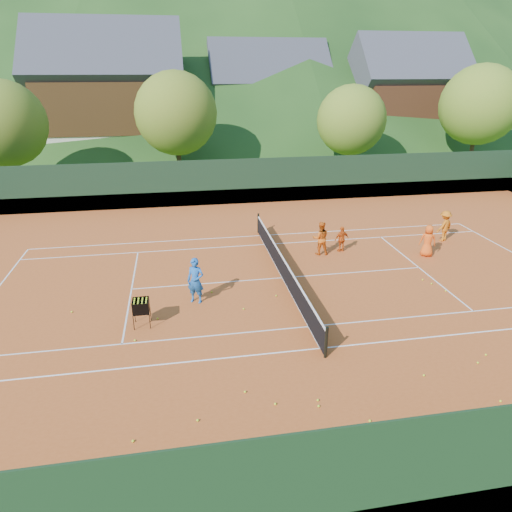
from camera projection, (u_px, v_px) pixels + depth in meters
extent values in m
plane|color=#2F541A|center=(283.00, 278.00, 19.85)|extent=(400.00, 400.00, 0.00)
cube|color=#B04C1C|center=(283.00, 278.00, 19.85)|extent=(40.00, 24.00, 0.02)
imported|color=#1B5CB4|center=(196.00, 281.00, 17.47)|extent=(0.78, 0.67, 1.82)
imported|color=#D55B12|center=(321.00, 238.00, 22.08)|extent=(0.87, 0.72, 1.65)
imported|color=#D04F12|center=(342.00, 239.00, 22.48)|extent=(0.80, 0.44, 1.29)
imported|color=#F55815|center=(428.00, 241.00, 21.87)|extent=(0.90, 0.76, 1.57)
imported|color=#D06812|center=(444.00, 226.00, 23.82)|extent=(1.21, 0.99, 1.63)
sphere|color=#C6EF27|center=(370.00, 421.00, 11.75)|extent=(0.07, 0.07, 0.07)
sphere|color=#C6EF27|center=(500.00, 401.00, 12.45)|extent=(0.07, 0.07, 0.07)
sphere|color=#C6EF27|center=(109.00, 465.00, 10.45)|extent=(0.07, 0.07, 0.07)
sphere|color=#C6EF27|center=(319.00, 406.00, 12.26)|extent=(0.07, 0.07, 0.07)
sphere|color=#C6EF27|center=(198.00, 420.00, 11.77)|extent=(0.07, 0.07, 0.07)
sphere|color=#C6EF27|center=(478.00, 363.00, 14.07)|extent=(0.07, 0.07, 0.07)
sphere|color=#C6EF27|center=(244.00, 309.00, 17.21)|extent=(0.07, 0.07, 0.07)
sphere|color=#C6EF27|center=(72.00, 312.00, 17.00)|extent=(0.07, 0.07, 0.07)
sphere|color=#C6EF27|center=(276.00, 296.00, 18.21)|extent=(0.07, 0.07, 0.07)
sphere|color=#C6EF27|center=(158.00, 319.00, 16.55)|extent=(0.07, 0.07, 0.07)
sphere|color=#C6EF27|center=(133.00, 441.00, 11.11)|extent=(0.07, 0.07, 0.07)
sphere|color=#C6EF27|center=(245.00, 392.00, 12.81)|extent=(0.07, 0.07, 0.07)
sphere|color=#C6EF27|center=(432.00, 284.00, 19.22)|extent=(0.07, 0.07, 0.07)
sphere|color=#C6EF27|center=(424.00, 375.00, 13.49)|extent=(0.07, 0.07, 0.07)
sphere|color=#C6EF27|center=(486.00, 355.00, 14.46)|extent=(0.07, 0.07, 0.07)
sphere|color=#C6EF27|center=(446.00, 291.00, 18.60)|extent=(0.07, 0.07, 0.07)
sphere|color=#C6EF27|center=(135.00, 340.00, 15.23)|extent=(0.07, 0.07, 0.07)
sphere|color=#C6EF27|center=(423.00, 280.00, 19.58)|extent=(0.07, 0.07, 0.07)
sphere|color=#C6EF27|center=(34.00, 484.00, 9.97)|extent=(0.07, 0.07, 0.07)
sphere|color=#C6EF27|center=(318.00, 400.00, 12.48)|extent=(0.07, 0.07, 0.07)
sphere|color=#C6EF27|center=(212.00, 292.00, 18.50)|extent=(0.07, 0.07, 0.07)
sphere|color=#C6EF27|center=(275.00, 404.00, 12.34)|extent=(0.07, 0.07, 0.07)
cube|color=white|center=(320.00, 348.00, 14.85)|extent=(23.77, 0.06, 0.00)
cube|color=white|center=(260.00, 236.00, 24.83)|extent=(23.77, 0.06, 0.00)
cube|color=silver|center=(309.00, 327.00, 16.09)|extent=(23.77, 0.06, 0.00)
cube|color=white|center=(265.00, 244.00, 23.59)|extent=(23.77, 0.06, 0.00)
cube|color=silver|center=(132.00, 289.00, 18.82)|extent=(0.06, 8.23, 0.00)
cube|color=white|center=(419.00, 267.00, 20.86)|extent=(0.06, 8.23, 0.00)
cube|color=silver|center=(283.00, 278.00, 19.84)|extent=(12.80, 0.06, 0.00)
cube|color=white|center=(283.00, 278.00, 19.84)|extent=(0.06, 10.97, 0.00)
cube|color=black|center=(283.00, 268.00, 19.67)|extent=(0.03, 11.97, 0.90)
cube|color=white|center=(283.00, 258.00, 19.49)|extent=(0.05, 11.97, 0.06)
cylinder|color=black|center=(326.00, 342.00, 14.18)|extent=(0.10, 0.10, 1.10)
cylinder|color=black|center=(258.00, 223.00, 25.08)|extent=(0.10, 0.10, 1.10)
cube|color=black|center=(242.00, 181.00, 30.19)|extent=(40.00, 0.05, 3.00)
cube|color=#185523|center=(243.00, 196.00, 30.58)|extent=(40.40, 0.05, 1.00)
cube|color=black|center=(432.00, 478.00, 8.34)|extent=(40.00, 0.05, 3.00)
cylinder|color=black|center=(134.00, 323.00, 15.79)|extent=(0.02, 0.02, 0.55)
cylinder|color=black|center=(150.00, 322.00, 15.88)|extent=(0.02, 0.02, 0.55)
cylinder|color=black|center=(135.00, 315.00, 16.29)|extent=(0.02, 0.02, 0.55)
cylinder|color=black|center=(150.00, 314.00, 16.38)|extent=(0.02, 0.02, 0.55)
cube|color=black|center=(141.00, 312.00, 15.98)|extent=(0.55, 0.55, 0.02)
cube|color=black|center=(140.00, 310.00, 15.64)|extent=(0.55, 0.02, 0.45)
cube|color=black|center=(141.00, 302.00, 16.14)|extent=(0.55, 0.02, 0.45)
cube|color=black|center=(133.00, 307.00, 15.85)|extent=(0.02, 0.55, 0.45)
cube|color=black|center=(149.00, 305.00, 15.94)|extent=(0.02, 0.55, 0.45)
sphere|color=#CCE526|center=(134.00, 304.00, 15.60)|extent=(0.07, 0.07, 0.07)
sphere|color=#CCE526|center=(134.00, 302.00, 15.73)|extent=(0.07, 0.07, 0.07)
sphere|color=#CCE526|center=(134.00, 301.00, 15.85)|extent=(0.07, 0.07, 0.07)
sphere|color=#CCE526|center=(135.00, 299.00, 15.98)|extent=(0.07, 0.07, 0.07)
sphere|color=#CCE526|center=(138.00, 304.00, 15.62)|extent=(0.07, 0.07, 0.07)
sphere|color=#CCE526|center=(138.00, 302.00, 15.75)|extent=(0.07, 0.07, 0.07)
sphere|color=#CCE526|center=(138.00, 300.00, 15.87)|extent=(0.07, 0.07, 0.07)
sphere|color=#CCE526|center=(139.00, 298.00, 16.00)|extent=(0.07, 0.07, 0.07)
sphere|color=#CCE526|center=(142.00, 304.00, 15.65)|extent=(0.07, 0.07, 0.07)
sphere|color=#CCE526|center=(142.00, 302.00, 15.77)|extent=(0.07, 0.07, 0.07)
sphere|color=#CCE526|center=(142.00, 300.00, 15.89)|extent=(0.07, 0.07, 0.07)
sphere|color=#CCE526|center=(143.00, 298.00, 16.02)|extent=(0.07, 0.07, 0.07)
sphere|color=#CCE526|center=(146.00, 303.00, 15.67)|extent=(0.07, 0.07, 0.07)
sphere|color=#CCE526|center=(146.00, 301.00, 15.79)|extent=(0.07, 0.07, 0.07)
sphere|color=#CCE526|center=(146.00, 300.00, 15.92)|extent=(0.07, 0.07, 0.07)
sphere|color=#CCE526|center=(147.00, 298.00, 16.04)|extent=(0.07, 0.07, 0.07)
cube|color=beige|center=(116.00, 145.00, 45.02)|extent=(12.00, 9.00, 2.88)
cube|color=#341F0E|center=(111.00, 106.00, 43.62)|extent=(12.24, 9.18, 4.48)
cube|color=#3E3E46|center=(108.00, 74.00, 42.53)|extent=(13.80, 9.93, 9.93)
cube|color=beige|center=(267.00, 137.00, 51.28)|extent=(11.00, 8.00, 2.52)
cube|color=#381E0F|center=(267.00, 107.00, 50.05)|extent=(11.22, 8.16, 3.92)
cube|color=#3D3D44|center=(267.00, 82.00, 49.07)|extent=(12.65, 8.82, 8.82)
cube|color=beige|center=(399.00, 138.00, 49.83)|extent=(10.00, 8.00, 2.70)
cube|color=#381C0F|center=(403.00, 105.00, 48.51)|extent=(10.20, 8.16, 4.20)
cube|color=#42424A|center=(406.00, 78.00, 47.48)|extent=(11.50, 8.82, 8.82)
cylinder|color=#3C2518|center=(13.00, 174.00, 33.18)|extent=(0.36, 0.36, 2.70)
sphere|color=#476B1C|center=(3.00, 124.00, 31.83)|extent=(6.00, 6.00, 6.00)
cylinder|color=#3F2A19|center=(179.00, 162.00, 36.87)|extent=(0.36, 0.36, 2.88)
sphere|color=#4D701E|center=(176.00, 113.00, 35.44)|extent=(6.40, 6.40, 6.40)
cylinder|color=#3F2619|center=(348.00, 161.00, 38.26)|extent=(0.36, 0.36, 2.52)
sphere|color=#4D7820|center=(351.00, 120.00, 37.00)|extent=(5.60, 5.60, 5.60)
cylinder|color=#3D2618|center=(471.00, 151.00, 40.97)|extent=(0.36, 0.36, 3.06)
sphere|color=#4E7A20|center=(480.00, 105.00, 39.45)|extent=(6.80, 6.80, 6.80)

